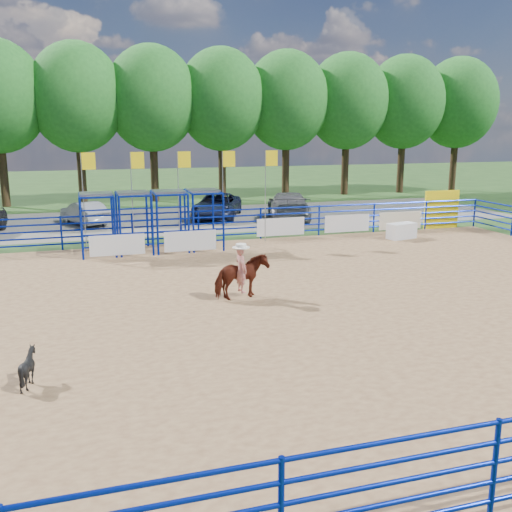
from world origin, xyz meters
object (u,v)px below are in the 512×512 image
at_px(car_b, 85,213).
at_px(car_c, 217,206).
at_px(calf, 28,368).
at_px(announcer_table, 402,231).
at_px(car_d, 288,206).
at_px(horse_and_rider, 241,272).

xyz_separation_m(car_b, car_c, (7.49, 0.07, 0.09)).
bearing_deg(calf, car_b, -38.36).
distance_m(calf, car_b, 20.75).
xyz_separation_m(announcer_table, car_c, (-6.95, 8.92, 0.33)).
distance_m(announcer_table, car_d, 7.77).
distance_m(announcer_table, horse_and_rider, 12.32).
bearing_deg(car_b, calf, 62.58).
height_order(announcer_table, horse_and_rider, horse_and_rider).
xyz_separation_m(announcer_table, horse_and_rider, (-9.95, -7.25, 0.47)).
bearing_deg(car_b, car_d, 147.26).
relative_size(announcer_table, horse_and_rider, 0.57).
xyz_separation_m(calf, car_b, (1.31, 20.71, 0.23)).
bearing_deg(car_c, announcer_table, -29.58).
bearing_deg(horse_and_rider, car_c, 79.50).
relative_size(car_b, car_d, 0.68).
bearing_deg(horse_and_rider, car_d, 64.67).
relative_size(calf, car_d, 0.14).
bearing_deg(announcer_table, horse_and_rider, -143.92).
relative_size(announcer_table, car_c, 0.27).
xyz_separation_m(calf, car_d, (12.58, 18.94, 0.41)).
bearing_deg(car_c, horse_and_rider, -78.01).
height_order(horse_and_rider, calf, horse_and_rider).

